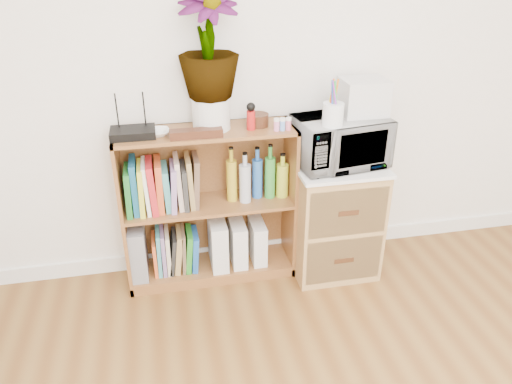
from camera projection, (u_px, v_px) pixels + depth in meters
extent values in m
cube|color=white|center=(262.00, 247.00, 3.31)|extent=(4.00, 0.02, 0.10)
cube|color=brown|center=(209.00, 206.00, 2.93)|extent=(1.00, 0.30, 0.95)
cube|color=#9E7542|center=(333.00, 218.00, 3.06)|extent=(0.50, 0.45, 0.70)
imported|color=silver|center=(340.00, 141.00, 2.81)|extent=(0.54, 0.41, 0.28)
cylinder|color=white|center=(333.00, 114.00, 2.61)|extent=(0.11, 0.11, 0.12)
cube|color=silver|center=(363.00, 97.00, 2.77)|extent=(0.25, 0.21, 0.20)
cube|color=black|center=(133.00, 133.00, 2.62)|extent=(0.23, 0.16, 0.04)
imported|color=white|center=(157.00, 133.00, 2.63)|extent=(0.13, 0.13, 0.03)
cylinder|color=silver|center=(211.00, 113.00, 2.70)|extent=(0.21, 0.21, 0.17)
imported|color=#337F33|center=(208.00, 44.00, 2.53)|extent=(0.31, 0.31, 0.56)
cube|color=#341A0E|center=(196.00, 133.00, 2.60)|extent=(0.28, 0.07, 0.04)
cylinder|color=#B11615|center=(251.00, 120.00, 2.70)|extent=(0.05, 0.05, 0.11)
cylinder|color=#34190E|center=(258.00, 120.00, 2.76)|extent=(0.12, 0.12, 0.07)
cube|color=#DF7B86|center=(282.00, 125.00, 2.69)|extent=(0.12, 0.04, 0.06)
cube|color=gray|center=(138.00, 249.00, 2.96)|extent=(0.10, 0.26, 0.33)
cube|color=silver|center=(218.00, 242.00, 3.04)|extent=(0.10, 0.25, 0.31)
cube|color=silver|center=(238.00, 242.00, 3.07)|extent=(0.09, 0.22, 0.28)
cube|color=silver|center=(257.00, 241.00, 3.10)|extent=(0.08, 0.21, 0.26)
cube|color=#1D7029|center=(128.00, 189.00, 2.78)|extent=(0.04, 0.20, 0.27)
cube|color=#155882|center=(135.00, 186.00, 2.78)|extent=(0.03, 0.20, 0.31)
cube|color=yellow|center=(141.00, 187.00, 2.79)|extent=(0.03, 0.20, 0.28)
cube|color=white|center=(146.00, 186.00, 2.79)|extent=(0.03, 0.20, 0.29)
cube|color=red|center=(152.00, 185.00, 2.80)|extent=(0.05, 0.20, 0.30)
cube|color=#CE5024|center=(159.00, 185.00, 2.80)|extent=(0.04, 0.20, 0.29)
cube|color=teal|center=(167.00, 187.00, 2.82)|extent=(0.05, 0.20, 0.25)
cube|color=#9170A8|center=(173.00, 186.00, 2.82)|extent=(0.05, 0.20, 0.26)
cube|color=beige|center=(179.00, 183.00, 2.82)|extent=(0.04, 0.20, 0.30)
cube|color=#2A2A2A|center=(184.00, 186.00, 2.84)|extent=(0.03, 0.20, 0.25)
cube|color=#997C46|center=(190.00, 182.00, 2.83)|extent=(0.04, 0.20, 0.29)
cube|color=brown|center=(196.00, 181.00, 2.84)|extent=(0.05, 0.20, 0.29)
cylinder|color=gold|center=(232.00, 176.00, 2.87)|extent=(0.06, 0.06, 0.32)
cylinder|color=#B2B9CA|center=(244.00, 177.00, 2.89)|extent=(0.07, 0.07, 0.30)
cylinder|color=blue|center=(258.00, 175.00, 2.90)|extent=(0.06, 0.06, 0.31)
cylinder|color=green|center=(270.00, 172.00, 2.91)|extent=(0.06, 0.06, 0.32)
cylinder|color=gold|center=(282.00, 176.00, 2.94)|extent=(0.07, 0.07, 0.26)
cylinder|color=silver|center=(296.00, 174.00, 2.95)|extent=(0.07, 0.07, 0.27)
cube|color=#D85626|center=(155.00, 254.00, 3.00)|extent=(0.02, 0.19, 0.23)
cube|color=teal|center=(159.00, 250.00, 3.00)|extent=(0.03, 0.19, 0.28)
cube|color=slate|center=(163.00, 250.00, 3.00)|extent=(0.02, 0.19, 0.27)
cube|color=beige|center=(168.00, 250.00, 3.01)|extent=(0.03, 0.19, 0.26)
cube|color=black|center=(173.00, 251.00, 3.02)|extent=(0.06, 0.19, 0.24)
cube|color=#9D8048|center=(178.00, 250.00, 3.02)|extent=(0.06, 0.19, 0.26)
cube|color=brown|center=(183.00, 249.00, 3.03)|extent=(0.03, 0.19, 0.26)
cube|color=#248222|center=(188.00, 249.00, 3.03)|extent=(0.06, 0.19, 0.25)
cube|color=#1B50A2|center=(194.00, 249.00, 3.04)|extent=(0.05, 0.19, 0.24)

